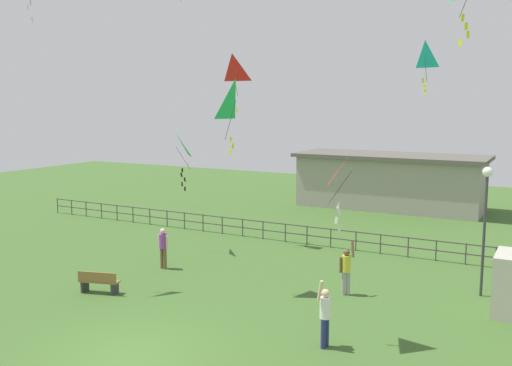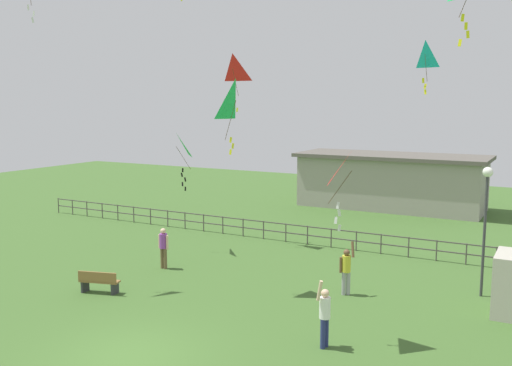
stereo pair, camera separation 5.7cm
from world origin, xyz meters
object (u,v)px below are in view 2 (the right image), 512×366
(person_0, at_px, (346,268))
(kite_1, at_px, (233,70))
(person_3, at_px, (163,245))
(lamppost, at_px, (486,204))
(park_bench, at_px, (99,281))
(kite_5, at_px, (176,148))
(kite_4, at_px, (425,56))
(person_2, at_px, (325,313))
(kite_2, at_px, (351,173))
(kite_6, at_px, (236,102))

(person_0, height_order, kite_1, kite_1)
(person_3, bearing_deg, kite_1, 83.20)
(lamppost, xyz_separation_m, park_bench, (-12.42, -6.45, -2.95))
(lamppost, bearing_deg, person_0, -153.08)
(kite_5, bearing_deg, person_0, -13.11)
(kite_1, bearing_deg, kite_4, -4.36)
(person_2, height_order, kite_2, kite_2)
(kite_1, xyz_separation_m, kite_5, (-1.75, -2.19, -3.62))
(kite_4, bearing_deg, kite_6, -135.37)
(lamppost, xyz_separation_m, kite_1, (-11.74, 2.09, 5.12))
(person_3, xyz_separation_m, kite_4, (9.66, 4.12, 7.78))
(person_3, distance_m, kite_1, 8.96)
(person_2, relative_size, kite_4, 0.98)
(kite_2, distance_m, kite_5, 12.18)
(park_bench, xyz_separation_m, person_3, (0.11, 3.72, 0.54))
(lamppost, xyz_separation_m, kite_2, (-2.92, -6.16, 1.59))
(lamppost, distance_m, kite_4, 6.15)
(lamppost, height_order, park_bench, lamppost)
(kite_1, bearing_deg, person_3, -96.80)
(kite_5, bearing_deg, kite_6, -34.92)
(person_2, distance_m, kite_5, 12.78)
(person_2, height_order, person_3, person_2)
(park_bench, height_order, kite_5, kite_5)
(park_bench, relative_size, kite_5, 0.59)
(park_bench, height_order, person_0, person_0)
(kite_1, relative_size, kite_5, 1.01)
(lamppost, xyz_separation_m, kite_6, (-8.03, -3.91, 3.59))
(lamppost, height_order, person_0, lamppost)
(lamppost, height_order, kite_5, kite_5)
(kite_6, bearing_deg, person_3, 164.60)
(lamppost, bearing_deg, kite_4, 152.28)
(lamppost, distance_m, kite_1, 12.98)
(kite_6, bearing_deg, lamppost, 25.96)
(lamppost, distance_m, kite_6, 9.62)
(lamppost, distance_m, person_0, 5.46)
(park_bench, bearing_deg, kite_5, 99.50)
(person_0, distance_m, person_2, 4.75)
(person_2, xyz_separation_m, kite_4, (0.71, 8.25, 7.76))
(person_0, xyz_separation_m, person_3, (-7.94, -0.51, -0.00))
(kite_2, relative_size, kite_5, 0.85)
(person_3, relative_size, kite_4, 0.84)
(lamppost, relative_size, person_0, 2.36)
(person_2, distance_m, person_3, 9.86)
(kite_4, distance_m, kite_5, 11.60)
(person_3, bearing_deg, kite_5, 114.00)
(kite_1, distance_m, kite_6, 7.22)
(park_bench, bearing_deg, person_0, 27.69)
(person_3, bearing_deg, lamppost, 12.49)
(person_3, distance_m, kite_4, 13.07)
(person_2, bearing_deg, lamppost, 63.87)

